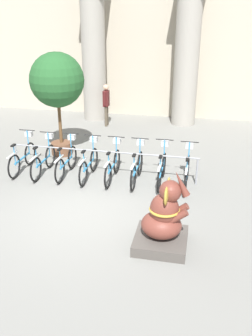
% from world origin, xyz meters
% --- Properties ---
extents(ground_plane, '(60.00, 60.00, 0.00)m').
position_xyz_m(ground_plane, '(0.00, 0.00, 0.00)').
color(ground_plane, slate).
extents(building_facade, '(20.00, 0.20, 6.00)m').
position_xyz_m(building_facade, '(0.00, 8.60, 3.00)').
color(building_facade, '#B2A893').
rests_on(building_facade, ground_plane).
extents(column_left, '(1.18, 1.18, 5.16)m').
position_xyz_m(column_left, '(-1.84, 7.60, 2.62)').
color(column_left, gray).
rests_on(column_left, ground_plane).
extents(column_right, '(1.18, 1.18, 5.16)m').
position_xyz_m(column_right, '(1.84, 7.60, 2.62)').
color(column_right, gray).
rests_on(column_right, ground_plane).
extents(bike_rack, '(5.28, 0.05, 0.77)m').
position_xyz_m(bike_rack, '(-0.00, 1.95, 0.63)').
color(bike_rack, gray).
rests_on(bike_rack, ground_plane).
extents(bicycle_0, '(0.48, 1.69, 1.10)m').
position_xyz_m(bicycle_0, '(-2.35, 1.87, 0.42)').
color(bicycle_0, black).
rests_on(bicycle_0, ground_plane).
extents(bicycle_1, '(0.48, 1.69, 1.10)m').
position_xyz_m(bicycle_1, '(-1.68, 1.81, 0.42)').
color(bicycle_1, black).
rests_on(bicycle_1, ground_plane).
extents(bicycle_2, '(0.48, 1.69, 1.10)m').
position_xyz_m(bicycle_2, '(-1.01, 1.84, 0.42)').
color(bicycle_2, black).
rests_on(bicycle_2, ground_plane).
extents(bicycle_3, '(0.48, 1.69, 1.10)m').
position_xyz_m(bicycle_3, '(-0.34, 1.80, 0.42)').
color(bicycle_3, black).
rests_on(bicycle_3, ground_plane).
extents(bicycle_4, '(0.48, 1.69, 1.10)m').
position_xyz_m(bicycle_4, '(0.33, 1.82, 0.42)').
color(bicycle_4, black).
rests_on(bicycle_4, ground_plane).
extents(bicycle_5, '(0.48, 1.69, 1.10)m').
position_xyz_m(bicycle_5, '(1.00, 1.82, 0.42)').
color(bicycle_5, black).
rests_on(bicycle_5, ground_plane).
extents(bicycle_6, '(0.48, 1.69, 1.10)m').
position_xyz_m(bicycle_6, '(1.67, 1.85, 0.42)').
color(bicycle_6, black).
rests_on(bicycle_6, ground_plane).
extents(bicycle_7, '(0.48, 1.69, 1.10)m').
position_xyz_m(bicycle_7, '(2.34, 1.81, 0.42)').
color(bicycle_7, black).
rests_on(bicycle_7, ground_plane).
extents(elephant_statue, '(1.03, 1.03, 1.67)m').
position_xyz_m(elephant_statue, '(2.04, -1.02, 0.56)').
color(elephant_statue, '#4C4742').
rests_on(elephant_statue, ground_plane).
extents(person_pedestrian, '(0.22, 0.47, 1.64)m').
position_xyz_m(person_pedestrian, '(-1.11, 6.67, 0.98)').
color(person_pedestrian, brown).
rests_on(person_pedestrian, ground_plane).
extents(potted_tree, '(1.64, 1.64, 3.19)m').
position_xyz_m(potted_tree, '(-1.74, 3.35, 2.29)').
color(potted_tree, brown).
rests_on(potted_tree, ground_plane).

